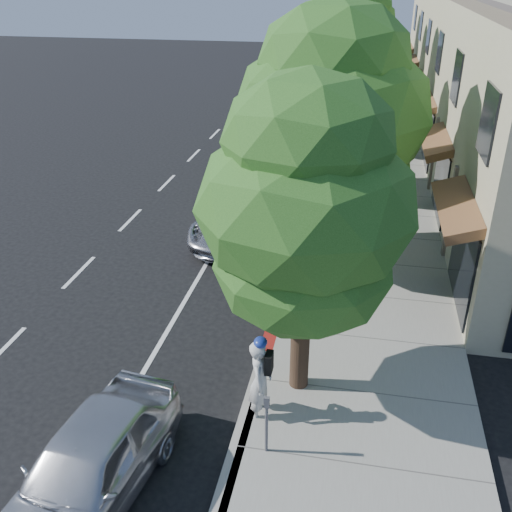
% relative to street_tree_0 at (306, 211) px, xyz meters
% --- Properties ---
extents(ground, '(120.00, 120.00, 0.00)m').
position_rel_street_tree_0_xyz_m(ground, '(-0.90, 2.00, -4.16)').
color(ground, black).
rests_on(ground, ground).
extents(sidewalk, '(4.60, 56.00, 0.15)m').
position_rel_street_tree_0_xyz_m(sidewalk, '(1.40, 10.00, -4.08)').
color(sidewalk, gray).
rests_on(sidewalk, ground).
extents(curb, '(0.30, 56.00, 0.15)m').
position_rel_street_tree_0_xyz_m(curb, '(-0.90, 10.00, -4.08)').
color(curb, '#9E998E').
rests_on(curb, ground).
extents(curb_red_segment, '(0.32, 4.00, 0.15)m').
position_rel_street_tree_0_xyz_m(curb_red_segment, '(-0.90, 3.00, -4.08)').
color(curb_red_segment, maroon).
rests_on(curb_red_segment, ground).
extents(street_tree_0, '(4.14, 4.14, 6.74)m').
position_rel_street_tree_0_xyz_m(street_tree_0, '(0.00, 0.00, 0.00)').
color(street_tree_0, black).
rests_on(street_tree_0, ground).
extents(street_tree_1, '(5.48, 5.48, 7.59)m').
position_rel_street_tree_0_xyz_m(street_tree_1, '(-0.00, 6.00, 0.34)').
color(street_tree_1, black).
rests_on(street_tree_1, ground).
extents(street_tree_2, '(4.48, 4.48, 6.75)m').
position_rel_street_tree_0_xyz_m(street_tree_2, '(0.00, 12.00, -0.07)').
color(street_tree_2, black).
rests_on(street_tree_2, ground).
extents(street_tree_3, '(4.52, 4.52, 8.03)m').
position_rel_street_tree_0_xyz_m(street_tree_3, '(-0.00, 18.00, 0.89)').
color(street_tree_3, black).
rests_on(street_tree_3, ground).
extents(street_tree_4, '(4.41, 4.41, 7.65)m').
position_rel_street_tree_0_xyz_m(street_tree_4, '(0.00, 24.00, 0.63)').
color(street_tree_4, black).
rests_on(street_tree_4, ground).
extents(street_tree_5, '(4.70, 4.70, 7.75)m').
position_rel_street_tree_0_xyz_m(street_tree_5, '(0.00, 30.00, 0.63)').
color(street_tree_5, black).
rests_on(street_tree_5, ground).
extents(cyclist, '(0.44, 0.67, 1.82)m').
position_rel_street_tree_0_xyz_m(cyclist, '(-0.65, -1.00, -3.24)').
color(cyclist, beige).
rests_on(cyclist, ground).
extents(bicycle, '(1.90, 1.23, 0.94)m').
position_rel_street_tree_0_xyz_m(bicycle, '(-1.30, 5.00, -3.68)').
color(bicycle, navy).
rests_on(bicycle, ground).
extents(silver_suv, '(3.14, 5.64, 1.49)m').
position_rel_street_tree_0_xyz_m(silver_suv, '(-2.77, 7.50, -3.41)').
color(silver_suv, '#A5A5AA').
rests_on(silver_suv, ground).
extents(dark_sedan, '(2.14, 5.13, 1.65)m').
position_rel_street_tree_0_xyz_m(dark_sedan, '(-3.10, 16.50, -3.33)').
color(dark_sedan, black).
rests_on(dark_sedan, ground).
extents(white_pickup, '(3.29, 6.40, 1.78)m').
position_rel_street_tree_0_xyz_m(white_pickup, '(-2.57, 23.00, -3.27)').
color(white_pickup, white).
rests_on(white_pickup, ground).
extents(dark_suv_far, '(2.36, 5.13, 1.70)m').
position_rel_street_tree_0_xyz_m(dark_suv_far, '(-3.10, 28.84, -3.30)').
color(dark_suv_far, black).
rests_on(dark_suv_far, ground).
extents(near_car_a, '(2.31, 4.54, 1.48)m').
position_rel_street_tree_0_xyz_m(near_car_a, '(-3.10, -3.50, -3.42)').
color(near_car_a, silver).
rests_on(near_car_a, ground).
extents(pedestrian, '(0.83, 0.65, 1.71)m').
position_rel_street_tree_0_xyz_m(pedestrian, '(0.55, 6.96, -3.15)').
color(pedestrian, black).
rests_on(pedestrian, sidewalk).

